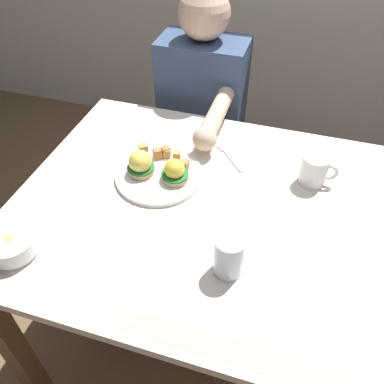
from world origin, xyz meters
name	(u,v)px	position (x,y,z in m)	size (l,w,h in m)	color
ground_plane	(212,333)	(0.00, 0.00, 0.00)	(6.00, 6.00, 0.00)	brown
dining_table	(219,233)	(0.00, 0.00, 0.63)	(1.20, 0.90, 0.74)	silver
eggs_benedict_plate	(158,171)	(-0.22, 0.07, 0.77)	(0.27, 0.27, 0.09)	white
fruit_bowl	(12,246)	(-0.46, -0.31, 0.77)	(0.12, 0.12, 0.06)	white
coffee_mug	(315,169)	(0.24, 0.19, 0.79)	(0.11, 0.08, 0.09)	white
fork	(229,156)	(-0.03, 0.24, 0.74)	(0.11, 0.13, 0.00)	silver
water_glass_near	(229,257)	(0.07, -0.20, 0.79)	(0.07, 0.07, 0.11)	silver
diner_person	(201,113)	(-0.23, 0.60, 0.65)	(0.34, 0.54, 1.14)	#33333D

